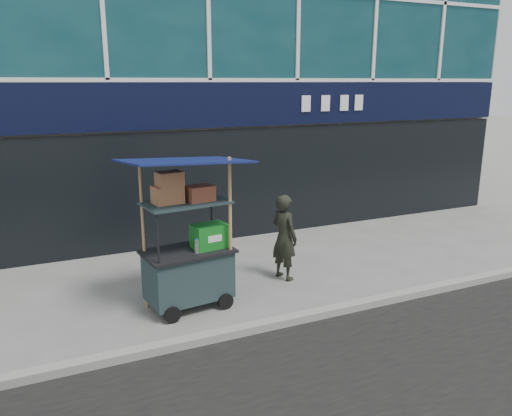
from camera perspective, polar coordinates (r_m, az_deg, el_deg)
name	(u,v)px	position (r m, az deg, el deg)	size (l,w,h in m)	color
ground	(300,314)	(7.64, 5.09, -12.01)	(80.00, 80.00, 0.00)	slate
curb	(307,316)	(7.46, 5.87, -12.21)	(80.00, 0.18, 0.12)	gray
vendor_cart	(189,255)	(7.61, -7.66, -5.39)	(1.90, 1.45, 2.37)	#1B2C2E
vendor_man	(284,237)	(8.67, 3.24, -3.34)	(0.55, 0.36, 1.51)	black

